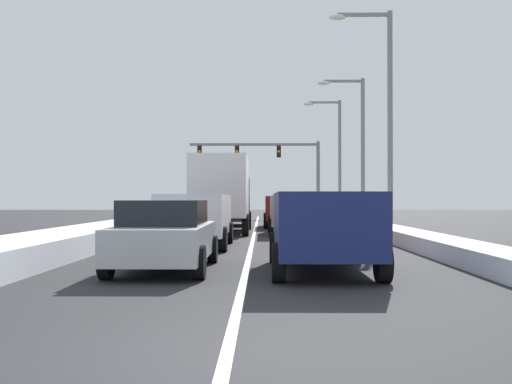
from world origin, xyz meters
TOP-DOWN VIEW (x-y plane):
  - ground_plane at (0.00, 17.58)m, footprint 120.00×120.00m
  - lane_stripe_between_right_lane_and_center_lane at (-0.00, 21.97)m, footprint 0.14×48.33m
  - snow_bank_right_shoulder at (5.30, 21.97)m, footprint 1.20×48.33m
  - snow_bank_left_shoulder at (-5.30, 21.97)m, footprint 2.14×48.33m
  - suv_navy_right_lane_nearest at (1.61, 7.03)m, footprint 2.16×4.90m
  - sedan_red_right_lane_second at (1.94, 13.45)m, footprint 2.00×4.50m
  - suv_tan_right_lane_third at (1.69, 20.64)m, footprint 2.16×4.90m
  - suv_maroon_right_lane_fourth at (1.50, 27.13)m, footprint 2.16×4.90m
  - sedan_silver_center_lane_nearest at (-1.74, 7.25)m, footprint 2.00×4.50m
  - suv_white_center_lane_second at (-1.75, 13.51)m, footprint 2.16×4.90m
  - box_truck_center_lane_third at (-1.47, 21.69)m, footprint 2.53×7.20m
  - sedan_charcoal_center_lane_fourth at (-1.45, 29.39)m, footprint 2.00×4.50m
  - traffic_light_gantry at (1.18, 43.93)m, footprint 10.60×0.47m
  - street_lamp_right_near at (5.39, 19.77)m, footprint 2.66×0.36m
  - street_lamp_right_mid at (5.66, 28.56)m, footprint 2.66×0.36m
  - street_lamp_right_far at (5.48, 37.35)m, footprint 2.66×0.36m

SIDE VIEW (x-z plane):
  - ground_plane at x=0.00m, z-range 0.00..0.00m
  - lane_stripe_between_right_lane_and_center_lane at x=0.00m, z-range 0.00..0.01m
  - snow_bank_right_shoulder at x=5.30m, z-range 0.00..0.47m
  - snow_bank_left_shoulder at x=-5.30m, z-range 0.00..0.60m
  - sedan_red_right_lane_second at x=1.94m, z-range 0.01..1.52m
  - sedan_silver_center_lane_nearest at x=-1.74m, z-range 0.01..1.52m
  - sedan_charcoal_center_lane_fourth at x=-1.45m, z-range 0.01..1.52m
  - suv_navy_right_lane_nearest at x=1.61m, z-range 0.18..1.85m
  - suv_tan_right_lane_third at x=1.69m, z-range 0.18..1.85m
  - suv_maroon_right_lane_fourth at x=1.50m, z-range 0.18..1.85m
  - suv_white_center_lane_second at x=-1.75m, z-range 0.18..1.85m
  - box_truck_center_lane_third at x=-1.47m, z-range 0.22..3.58m
  - traffic_light_gantry at x=1.18m, z-range 1.62..7.82m
  - street_lamp_right_mid at x=5.66m, z-range 0.81..9.12m
  - street_lamp_right_far at x=5.48m, z-range 0.81..9.31m
  - street_lamp_right_near at x=5.39m, z-range 0.83..10.25m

